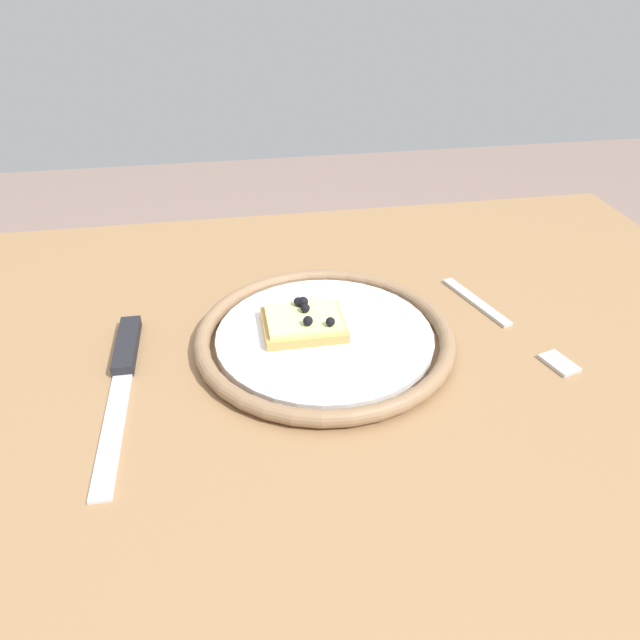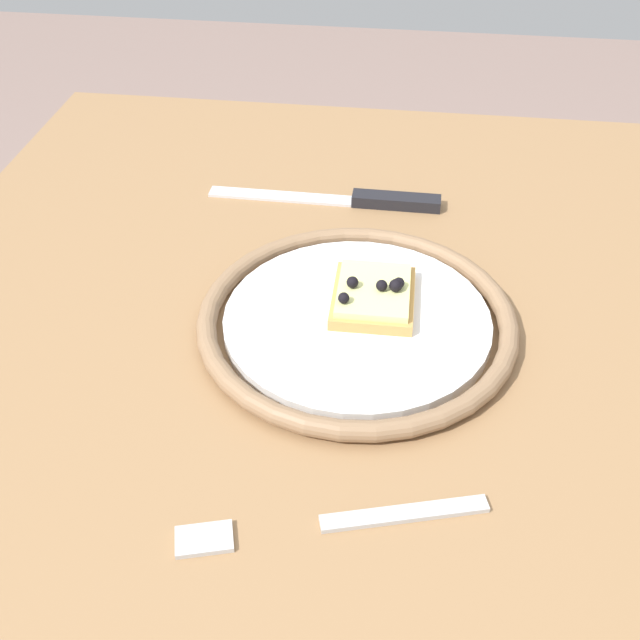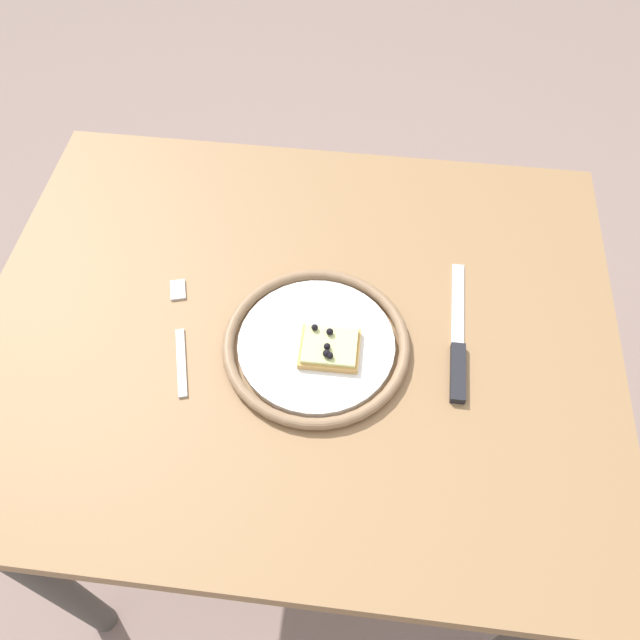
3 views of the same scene
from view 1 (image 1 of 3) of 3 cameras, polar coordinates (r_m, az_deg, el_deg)
name	(u,v)px [view 1 (image 1 of 3)]	position (r m, az deg, el deg)	size (l,w,h in m)	color
dining_table	(361,445)	(0.66, 3.92, -11.77)	(0.92, 0.75, 0.77)	#936D47
plate	(325,336)	(0.61, 0.45, -1.58)	(0.26, 0.26, 0.02)	white
pizza_slice_near	(304,322)	(0.61, -1.56, -0.18)	(0.08, 0.07, 0.03)	tan
knife	(124,366)	(0.60, -18.22, -4.17)	(0.02, 0.24, 0.01)	silver
fork	(504,323)	(0.67, 17.16, -0.23)	(0.07, 0.20, 0.00)	#BABABA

